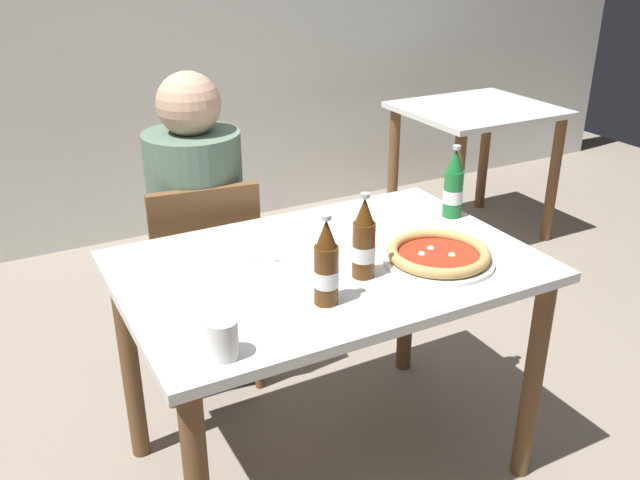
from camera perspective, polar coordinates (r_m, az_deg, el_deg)
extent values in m
plane|color=gray|center=(2.44, 0.58, -17.79)|extent=(8.00, 8.00, 0.00)
cube|color=white|center=(3.90, -15.86, 18.51)|extent=(7.00, 0.10, 2.60)
cube|color=silver|center=(2.03, 0.67, -2.19)|extent=(1.20, 0.80, 0.03)
cylinder|color=brown|center=(2.28, 17.16, -11.08)|extent=(0.06, 0.06, 0.72)
cylinder|color=brown|center=(2.34, -15.43, -9.85)|extent=(0.06, 0.06, 0.72)
cylinder|color=brown|center=(2.71, 7.22, -4.02)|extent=(0.06, 0.06, 0.72)
cube|color=brown|center=(2.66, -9.84, -3.06)|extent=(0.45, 0.45, 0.04)
cube|color=brown|center=(2.41, -9.34, -0.27)|extent=(0.38, 0.08, 0.40)
cylinder|color=brown|center=(2.95, -6.95, -5.00)|extent=(0.04, 0.04, 0.41)
cylinder|color=brown|center=(2.90, -13.51, -6.06)|extent=(0.04, 0.04, 0.41)
cylinder|color=brown|center=(2.66, -5.12, -8.38)|extent=(0.04, 0.04, 0.41)
cylinder|color=brown|center=(2.61, -12.42, -9.65)|extent=(0.04, 0.04, 0.41)
cube|color=#2D3342|center=(2.75, -9.39, -7.03)|extent=(0.32, 0.28, 0.45)
cylinder|color=slate|center=(2.52, -10.16, 2.71)|extent=(0.34, 0.34, 0.55)
sphere|color=tan|center=(2.41, -10.82, 10.98)|extent=(0.22, 0.22, 0.22)
cube|color=silver|center=(3.94, 12.89, 10.47)|extent=(0.80, 0.70, 0.03)
cylinder|color=brown|center=(3.62, 11.16, 3.20)|extent=(0.06, 0.06, 0.72)
cylinder|color=brown|center=(4.07, 18.70, 4.71)|extent=(0.06, 0.06, 0.72)
cylinder|color=brown|center=(4.06, 6.07, 5.85)|extent=(0.06, 0.06, 0.72)
cylinder|color=brown|center=(4.46, 13.41, 7.02)|extent=(0.06, 0.06, 0.72)
cylinder|color=white|center=(2.05, 9.72, -1.61)|extent=(0.33, 0.33, 0.01)
cylinder|color=#AD2D19|center=(2.04, 9.74, -1.33)|extent=(0.24, 0.24, 0.01)
torus|color=tan|center=(2.04, 9.76, -1.05)|extent=(0.30, 0.30, 0.03)
sphere|color=silver|center=(2.04, 8.38, -1.25)|extent=(0.02, 0.02, 0.02)
sphere|color=silver|center=(2.05, 10.84, -1.32)|extent=(0.02, 0.02, 0.02)
sphere|color=silver|center=(2.08, 9.11, -0.77)|extent=(0.02, 0.02, 0.02)
cylinder|color=#512D0F|center=(1.77, 0.51, -2.92)|extent=(0.06, 0.06, 0.16)
cone|color=#512D0F|center=(1.72, 0.52, 0.57)|extent=(0.05, 0.05, 0.07)
cylinder|color=#B7B7BC|center=(1.70, 0.53, 1.91)|extent=(0.03, 0.03, 0.01)
cylinder|color=white|center=(1.77, 0.51, -3.15)|extent=(0.07, 0.07, 0.04)
cylinder|color=#196B2D|center=(2.35, 10.92, 3.77)|extent=(0.06, 0.06, 0.16)
cone|color=#196B2D|center=(2.32, 11.15, 6.49)|extent=(0.05, 0.05, 0.07)
cylinder|color=#B7B7BC|center=(2.30, 11.24, 7.52)|extent=(0.03, 0.03, 0.01)
cylinder|color=white|center=(2.36, 10.91, 3.59)|extent=(0.07, 0.07, 0.04)
cylinder|color=#512D0F|center=(1.91, 3.62, -0.83)|extent=(0.06, 0.06, 0.16)
cone|color=#512D0F|center=(1.86, 3.71, 2.45)|extent=(0.05, 0.05, 0.07)
cylinder|color=#B7B7BC|center=(1.85, 3.75, 3.70)|extent=(0.03, 0.03, 0.01)
cylinder|color=white|center=(1.91, 3.61, -1.05)|extent=(0.07, 0.07, 0.04)
cube|color=white|center=(2.09, -5.14, -0.88)|extent=(0.21, 0.21, 0.00)
cube|color=silver|center=(2.10, -4.64, -0.66)|extent=(0.01, 0.19, 0.00)
cube|color=silver|center=(2.08, -5.65, -0.88)|extent=(0.05, 0.17, 0.00)
cylinder|color=white|center=(1.58, -8.05, -8.08)|extent=(0.07, 0.07, 0.09)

